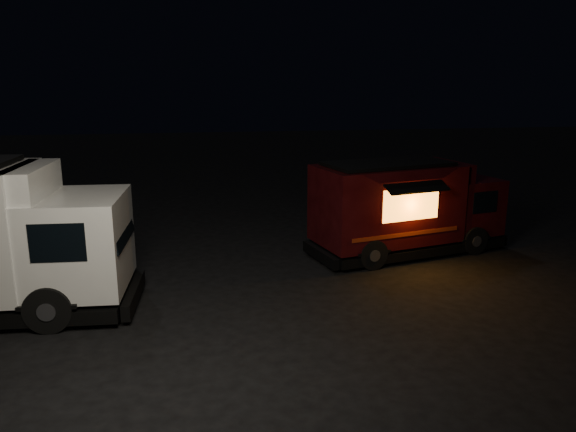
# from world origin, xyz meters

# --- Properties ---
(ground) EXTENTS (80.00, 80.00, 0.00)m
(ground) POSITION_xyz_m (0.00, 0.00, 0.00)
(ground) COLOR black
(ground) RESTS_ON ground
(red_truck) EXTENTS (5.95, 3.34, 2.62)m
(red_truck) POSITION_xyz_m (5.42, 3.37, 1.31)
(red_truck) COLOR #3A0A0D
(red_truck) RESTS_ON ground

